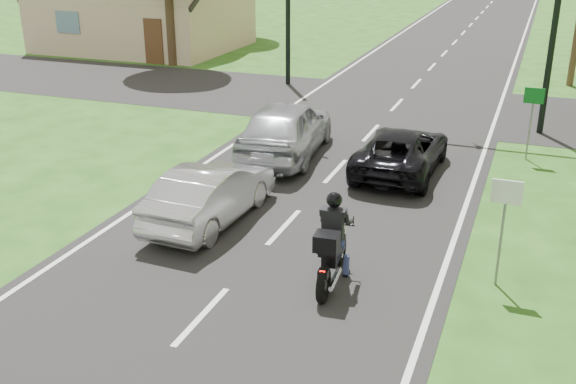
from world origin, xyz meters
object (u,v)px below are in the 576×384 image
object	(u,v)px
silver_sedan	(211,193)
silver_suv	(286,128)
traffic_signal	(495,1)
sign_white	(505,207)
dark_suv	(401,151)
motorcycle_rider	(332,249)
sign_green	(533,106)

from	to	relation	value
silver_sedan	silver_suv	distance (m)	5.03
traffic_signal	sign_white	world-z (taller)	traffic_signal
dark_suv	silver_suv	size ratio (longest dim) A/B	0.89
silver_suv	sign_white	distance (m)	8.73
motorcycle_rider	sign_green	world-z (taller)	sign_green
traffic_signal	silver_suv	bearing A→B (deg)	-134.46
dark_suv	silver_sedan	size ratio (longest dim) A/B	1.08
traffic_signal	sign_green	distance (m)	4.24
sign_white	sign_green	bearing A→B (deg)	88.57
silver_suv	sign_white	world-z (taller)	sign_white
silver_suv	traffic_signal	size ratio (longest dim) A/B	0.78
dark_suv	sign_green	world-z (taller)	sign_green
silver_sedan	sign_white	xyz separation A→B (m)	(6.39, -0.78, 0.91)
silver_sedan	sign_white	bearing A→B (deg)	175.36
silver_suv	dark_suv	bearing A→B (deg)	171.29
traffic_signal	sign_white	size ratio (longest dim) A/B	3.00
sign_white	silver_sedan	bearing A→B (deg)	173.07
motorcycle_rider	silver_suv	world-z (taller)	motorcycle_rider
silver_sedan	traffic_signal	xyz separation A→B (m)	(5.03, 10.24, 3.45)
traffic_signal	silver_sedan	bearing A→B (deg)	-116.16
motorcycle_rider	dark_suv	size ratio (longest dim) A/B	0.49
motorcycle_rider	dark_suv	xyz separation A→B (m)	(-0.08, 6.67, -0.11)
motorcycle_rider	silver_suv	bearing A→B (deg)	112.82
silver_sedan	sign_green	size ratio (longest dim) A/B	1.92
silver_suv	traffic_signal	distance (m)	8.01
dark_suv	traffic_signal	xyz separation A→B (m)	(1.65, 5.39, 3.51)
silver_sedan	sign_green	world-z (taller)	sign_green
sign_green	dark_suv	bearing A→B (deg)	-143.51
silver_suv	traffic_signal	xyz separation A→B (m)	(5.12, 5.22, 3.28)
traffic_signal	sign_white	bearing A→B (deg)	-82.95
dark_suv	motorcycle_rider	bearing A→B (deg)	91.38
silver_sedan	sign_white	world-z (taller)	sign_white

